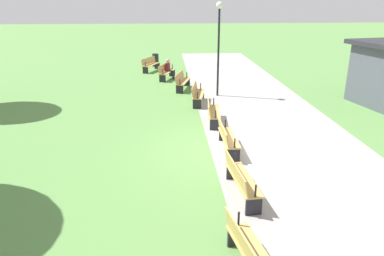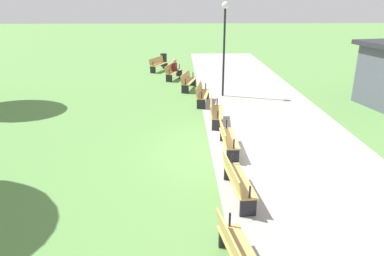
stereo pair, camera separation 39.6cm
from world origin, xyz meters
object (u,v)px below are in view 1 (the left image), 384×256
bench_2 (182,81)px  bench_1 (166,71)px  bench_6 (240,178)px  bench_4 (212,111)px  person_seated (169,68)px  bench_3 (197,93)px  bench_0 (150,64)px  lamp_post (219,33)px  bench_5 (227,137)px  bench_7 (252,255)px  trash_bin (156,60)px

bench_2 → bench_1: bearing=-148.2°
bench_6 → bench_4: bearing=175.1°
bench_1 → person_seated: bearing=134.9°
bench_3 → person_seated: bearing=-157.6°
bench_0 → lamp_post: lamp_post is taller
bench_4 → lamp_post: bearing=174.2°
bench_0 → person_seated: 2.78m
bench_2 → person_seated: person_seated is taller
bench_0 → person_seated: size_ratio=1.57×
bench_4 → bench_5: size_ratio=1.02×
bench_7 → bench_1: bearing=175.1°
bench_7 → person_seated: size_ratio=1.59×
bench_7 → person_seated: person_seated is taller
lamp_post → trash_bin: lamp_post is taller
bench_1 → bench_4: size_ratio=1.01×
bench_7 → lamp_post: (-12.41, 1.13, 2.58)m
bench_2 → lamp_post: size_ratio=0.43×
bench_3 → bench_5: bearing=14.7°
bench_1 → bench_2: bearing=36.7°
bench_7 → person_seated: 16.57m
bench_2 → bench_4: size_ratio=1.01×
bench_5 → bench_7: (5.53, -0.47, 0.00)m
bench_7 → lamp_post: size_ratio=0.43×
lamp_post → person_seated: bearing=-150.3°
bench_0 → bench_5: (13.48, 2.92, 0.00)m
bench_2 → bench_0: bearing=-145.7°
bench_1 → bench_4: 8.31m
bench_4 → trash_bin: size_ratio=2.13×
bench_1 → bench_2: (2.65, 0.82, 0.00)m
bench_0 → trash_bin: bench_0 is taller
bench_6 → bench_7: (2.76, -0.35, 0.00)m
bench_3 → bench_5: (5.53, 0.47, 0.00)m
bench_4 → bench_2: bearing=-165.3°
bench_1 → lamp_post: size_ratio=0.43×
bench_0 → bench_1: same height
bench_3 → trash_bin: bench_3 is taller
person_seated → bench_3: bearing=32.2°
bench_6 → bench_1: bearing=-177.6°
bench_7 → trash_bin: size_ratio=2.15×
bench_0 → person_seated: (2.49, 1.22, 0.16)m
bench_3 → person_seated: (-5.46, -1.22, 0.16)m
bench_6 → bench_7: bearing=-12.2°
trash_bin → person_seated: bearing=12.3°
bench_6 → person_seated: (-13.76, -1.57, 0.16)m
bench_2 → bench_3: same height
bench_0 → bench_6: 16.49m
bench_7 → lamp_post: lamp_post is taller
bench_0 → bench_2: bearing=44.1°
bench_7 → bench_5: bearing=165.3°
lamp_post → bench_5: bearing=-5.4°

